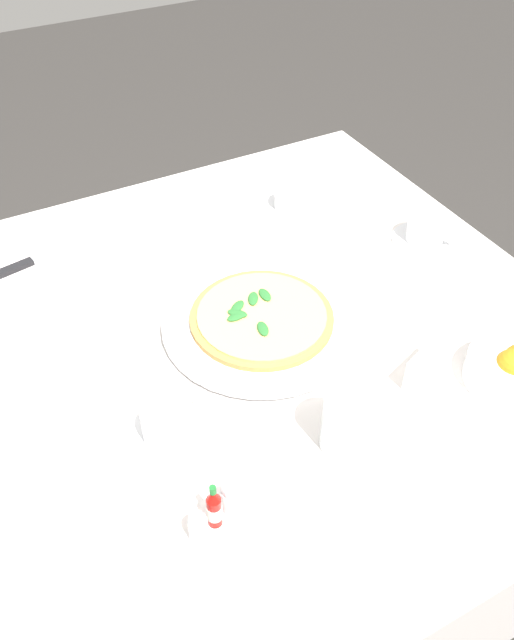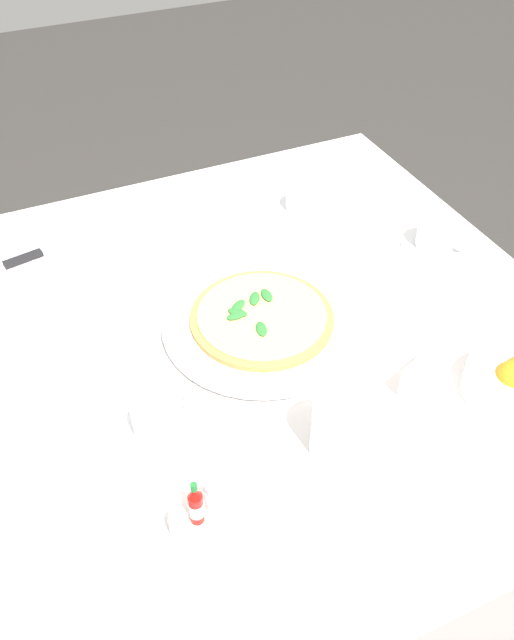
% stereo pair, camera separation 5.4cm
% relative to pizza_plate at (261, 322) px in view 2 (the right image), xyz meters
% --- Properties ---
extents(ground_plane, '(8.00, 8.00, 0.00)m').
position_rel_pizza_plate_xyz_m(ground_plane, '(-0.02, -0.00, -0.76)').
color(ground_plane, '#33302D').
extents(dining_table, '(1.11, 1.11, 0.75)m').
position_rel_pizza_plate_xyz_m(dining_table, '(-0.02, -0.00, -0.14)').
color(dining_table, white).
rests_on(dining_table, ground_plane).
extents(pizza_plate, '(0.35, 0.35, 0.02)m').
position_rel_pizza_plate_xyz_m(pizza_plate, '(0.00, 0.00, 0.00)').
color(pizza_plate, white).
rests_on(pizza_plate, dining_table).
extents(pizza, '(0.25, 0.25, 0.02)m').
position_rel_pizza_plate_xyz_m(pizza, '(-0.00, 0.00, 0.01)').
color(pizza, '#C68E47').
rests_on(pizza, pizza_plate).
extents(coffee_cup_back_corner, '(0.13, 0.13, 0.06)m').
position_rel_pizza_plate_xyz_m(coffee_cup_back_corner, '(0.24, 0.30, 0.01)').
color(coffee_cup_back_corner, white).
rests_on(coffee_cup_back_corner, dining_table).
extents(coffee_cup_right_edge, '(0.13, 0.13, 0.07)m').
position_rel_pizza_plate_xyz_m(coffee_cup_right_edge, '(0.42, 0.07, 0.02)').
color(coffee_cup_right_edge, white).
rests_on(coffee_cup_right_edge, dining_table).
extents(coffee_cup_near_left, '(0.13, 0.13, 0.07)m').
position_rel_pizza_plate_xyz_m(coffee_cup_near_left, '(-0.23, -0.15, 0.02)').
color(coffee_cup_near_left, white).
rests_on(coffee_cup_near_left, dining_table).
extents(water_glass_far_left, '(0.07, 0.07, 0.11)m').
position_rel_pizza_plate_xyz_m(water_glass_far_left, '(-0.01, -0.28, 0.04)').
color(water_glass_far_left, white).
rests_on(water_glass_far_left, dining_table).
extents(napkin_folded, '(0.25, 0.19, 0.02)m').
position_rel_pizza_plate_xyz_m(napkin_folded, '(-0.30, 0.35, -0.00)').
color(napkin_folded, white).
rests_on(napkin_folded, dining_table).
extents(dinner_knife, '(0.20, 0.05, 0.01)m').
position_rel_pizza_plate_xyz_m(dinner_knife, '(-0.30, 0.35, 0.01)').
color(dinner_knife, silver).
rests_on(dinner_knife, napkin_folded).
extents(citrus_bowl, '(0.15, 0.15, 0.07)m').
position_rel_pizza_plate_xyz_m(citrus_bowl, '(0.30, -0.30, 0.02)').
color(citrus_bowl, white).
rests_on(citrus_bowl, dining_table).
extents(hot_sauce_bottle, '(0.02, 0.02, 0.08)m').
position_rel_pizza_plate_xyz_m(hot_sauce_bottle, '(-0.24, -0.31, 0.02)').
color(hot_sauce_bottle, '#B7140F').
rests_on(hot_sauce_bottle, dining_table).
extents(salt_shaker, '(0.03, 0.03, 0.06)m').
position_rel_pizza_plate_xyz_m(salt_shaker, '(-0.21, -0.30, 0.01)').
color(salt_shaker, white).
rests_on(salt_shaker, dining_table).
extents(pepper_shaker, '(0.03, 0.03, 0.06)m').
position_rel_pizza_plate_xyz_m(pepper_shaker, '(-0.26, -0.32, 0.01)').
color(pepper_shaker, white).
rests_on(pepper_shaker, dining_table).
extents(menu_card, '(0.09, 0.03, 0.06)m').
position_rel_pizza_plate_xyz_m(menu_card, '(0.17, -0.22, 0.02)').
color(menu_card, white).
rests_on(menu_card, dining_table).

